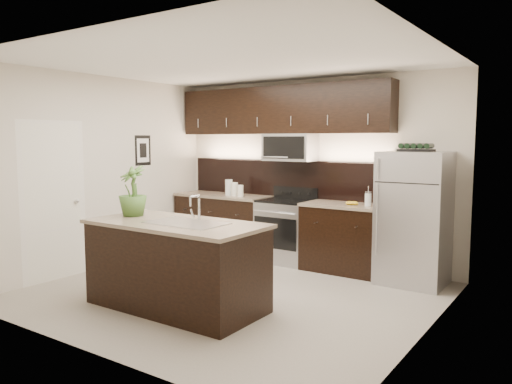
% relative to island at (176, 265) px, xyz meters
% --- Properties ---
extents(ground, '(4.50, 4.50, 0.00)m').
position_rel_island_xyz_m(ground, '(0.19, 0.73, -0.47)').
color(ground, gray).
rests_on(ground, ground).
extents(room_walls, '(4.52, 4.02, 2.71)m').
position_rel_island_xyz_m(room_walls, '(0.08, 0.69, 1.22)').
color(room_walls, beige).
rests_on(room_walls, ground).
extents(counter_run, '(3.51, 0.65, 0.94)m').
position_rel_island_xyz_m(counter_run, '(-0.27, 2.42, -0.00)').
color(counter_run, black).
rests_on(counter_run, ground).
extents(upper_fixtures, '(3.49, 0.40, 1.66)m').
position_rel_island_xyz_m(upper_fixtures, '(-0.24, 2.56, 1.67)').
color(upper_fixtures, black).
rests_on(upper_fixtures, counter_run).
extents(island, '(1.96, 0.96, 0.94)m').
position_rel_island_xyz_m(island, '(0.00, 0.00, 0.00)').
color(island, black).
rests_on(island, ground).
extents(sink_faucet, '(0.84, 0.50, 0.28)m').
position_rel_island_xyz_m(sink_faucet, '(0.15, 0.01, 0.48)').
color(sink_faucet, silver).
rests_on(sink_faucet, island).
extents(refrigerator, '(0.80, 0.73, 1.67)m').
position_rel_island_xyz_m(refrigerator, '(1.83, 2.36, 0.36)').
color(refrigerator, '#B2B2B7').
rests_on(refrigerator, ground).
extents(wine_rack, '(0.41, 0.25, 0.10)m').
position_rel_island_xyz_m(wine_rack, '(1.83, 2.36, 1.24)').
color(wine_rack, black).
rests_on(wine_rack, refrigerator).
extents(plant, '(0.34, 0.34, 0.58)m').
position_rel_island_xyz_m(plant, '(-0.70, 0.04, 0.76)').
color(plant, '#3F6628').
rests_on(plant, island).
extents(canisters, '(0.37, 0.16, 0.25)m').
position_rel_island_xyz_m(canisters, '(-0.99, 2.35, 0.58)').
color(canisters, silver).
rests_on(canisters, counter_run).
extents(french_press, '(0.09, 0.09, 0.26)m').
position_rel_island_xyz_m(french_press, '(1.22, 2.37, 0.56)').
color(french_press, silver).
rests_on(french_press, counter_run).
extents(bananas, '(0.21, 0.19, 0.05)m').
position_rel_island_xyz_m(bananas, '(0.96, 2.34, 0.49)').
color(bananas, gold).
rests_on(bananas, counter_run).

